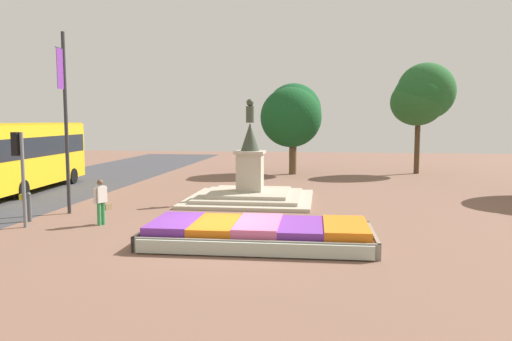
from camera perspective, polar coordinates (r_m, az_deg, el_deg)
The scene contains 10 objects.
ground_plane at distance 15.26m, azimuth -3.72°, elevation -8.18°, with size 85.27×85.27×0.00m, color brown.
flower_planter at distance 14.92m, azimuth 0.27°, elevation -7.24°, with size 6.83×3.15×0.68m.
statue_monument at distance 22.83m, azimuth -0.68°, elevation -1.87°, with size 5.63×5.63×4.62m.
traffic_light_mid_block at distance 18.78m, azimuth -25.39°, elevation 0.92°, with size 0.42×0.31×3.27m.
banner_pole at distance 20.76m, azimuth -20.94°, elevation 5.56°, with size 0.14×0.70×7.04m.
city_bus at distance 28.30m, azimuth -24.76°, elevation 1.89°, with size 3.00×9.42×3.52m.
pedestrian_with_handbag at distance 18.33m, azimuth -17.29°, elevation -3.19°, with size 0.42×0.69×1.61m.
kerb_bollard_mid_b at distance 19.90m, azimuth -24.50°, elevation -3.74°, with size 0.16×0.16×1.07m.
park_tree_behind_statue at distance 35.69m, azimuth 18.41°, elevation 8.07°, with size 4.33×3.89×7.52m.
park_tree_far_right at distance 33.95m, azimuth 4.17°, elevation 6.44°, with size 4.08×4.81×6.17m.
Camera 1 is at (2.89, -14.52, 3.68)m, focal length 35.00 mm.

